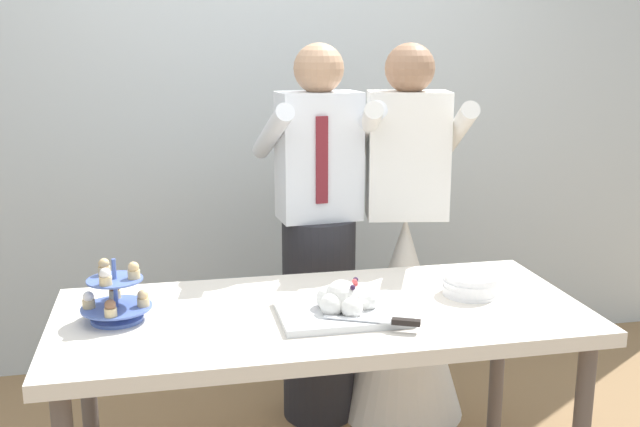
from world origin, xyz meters
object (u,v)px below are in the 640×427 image
(plate_stack, at_px, (471,284))
(person_bride, at_px, (404,290))
(cupcake_stand, at_px, (116,298))
(person_groom, at_px, (319,257))
(main_cake_tray, at_px, (343,305))
(dessert_table, at_px, (322,329))

(plate_stack, relative_size, person_bride, 0.12)
(cupcake_stand, bearing_deg, person_groom, 39.15)
(cupcake_stand, distance_m, plate_stack, 1.24)
(cupcake_stand, bearing_deg, main_cake_tray, -8.62)
(plate_stack, distance_m, person_groom, 0.79)
(main_cake_tray, bearing_deg, person_bride, 57.73)
(dessert_table, xyz_separation_m, person_bride, (0.51, 0.65, -0.12))
(dessert_table, height_order, person_bride, person_bride)
(dessert_table, distance_m, cupcake_stand, 0.70)
(main_cake_tray, relative_size, person_bride, 0.25)
(cupcake_stand, distance_m, person_groom, 1.06)
(cupcake_stand, xyz_separation_m, person_groom, (0.81, 0.66, -0.11))
(plate_stack, height_order, person_groom, person_groom)
(main_cake_tray, distance_m, plate_stack, 0.51)
(person_groom, bearing_deg, main_cake_tray, -95.97)
(cupcake_stand, relative_size, person_groom, 0.14)
(cupcake_stand, bearing_deg, dessert_table, -3.17)
(main_cake_tray, relative_size, plate_stack, 2.06)
(main_cake_tray, height_order, person_groom, person_groom)
(cupcake_stand, height_order, main_cake_tray, cupcake_stand)
(plate_stack, bearing_deg, main_cake_tray, -167.76)
(person_bride, bearing_deg, plate_stack, -86.01)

